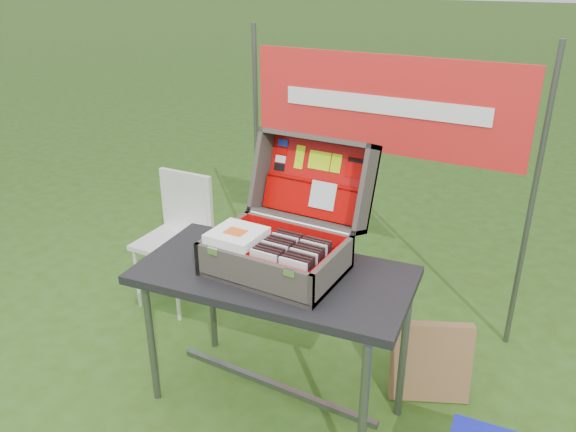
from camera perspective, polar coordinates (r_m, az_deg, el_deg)
The scene contains 85 objects.
ground at distance 2.95m, azimuth -0.15°, elevation -18.84°, with size 80.00×80.00×0.00m, color #2C4B12.
table at distance 2.72m, azimuth -1.37°, elevation -12.66°, with size 1.22×0.61×0.76m, color black, non-canonical shape.
table_top at distance 2.52m, azimuth -1.45°, elevation -6.03°, with size 1.22×0.61×0.04m, color black.
table_leg_fl at distance 2.85m, azimuth -13.77°, elevation -11.95°, with size 0.04×0.04×0.72m, color #59595B.
table_leg_fr at distance 2.38m, azimuth 7.59°, elevation -19.92°, with size 0.04×0.04×0.72m, color #59595B.
table_leg_bl at distance 3.16m, azimuth -7.76°, elevation -7.60°, with size 0.04×0.04×0.72m, color #59595B.
table_leg_br at distance 2.73m, azimuth 11.64°, elevation -13.46°, with size 0.04×0.04×0.72m, color #59595B.
table_brace at distance 2.88m, azimuth -1.32°, elevation -16.85°, with size 1.07×0.03×0.03m, color #59595B.
suitcase at distance 2.44m, azimuth -0.59°, elevation 0.30°, with size 0.57×0.57×0.52m, color #403932, non-canonical shape.
suitcase_base_bottom at distance 2.50m, azimuth -1.26°, elevation -5.38°, with size 0.57×0.41×0.02m, color #403932.
suitcase_base_wall_front at distance 2.33m, azimuth -3.71°, elevation -5.98°, with size 0.57×0.02×0.15m, color #403932.
suitcase_base_wall_back at distance 2.62m, azimuth 0.89°, elevation -2.33°, with size 0.57×0.02×0.15m, color #403932.
suitcase_base_wall_left at distance 2.61m, azimuth -6.49°, elevation -2.63°, with size 0.02×0.41×0.15m, color #403932.
suitcase_base_wall_right at distance 2.36m, azimuth 4.52°, elevation -5.58°, with size 0.02×0.41×0.15m, color #403932.
suitcase_liner_floor at distance 2.50m, azimuth -1.26°, elevation -5.09°, with size 0.53×0.36×0.01m, color red.
suitcase_latch_left at distance 2.38m, azimuth -7.63°, elevation -3.58°, with size 0.05×0.01×0.03m, color silver.
suitcase_latch_right at distance 2.20m, azimuth 0.13°, elevation -5.79°, with size 0.05×0.01×0.03m, color silver.
suitcase_hinge at distance 2.60m, azimuth 1.02°, elevation -0.71°, with size 0.02×0.02×0.52m, color silver.
suitcase_lid_back at distance 2.71m, azimuth 3.07°, elevation 3.70°, with size 0.57×0.41×0.02m, color #403932.
suitcase_lid_rim_far at distance 2.64m, azimuth 3.17°, elevation 7.86°, with size 0.57×0.02×0.15m, color #403932.
suitcase_lid_rim_near at distance 2.67m, azimuth 1.80°, elevation -0.39°, with size 0.57×0.02×0.15m, color #403932.
suitcase_lid_rim_left at distance 2.78m, azimuth -2.61°, elevation 4.68°, with size 0.02×0.41×0.15m, color #403932.
suitcase_lid_rim_right at distance 2.54m, azimuth 8.02°, elevation 2.63°, with size 0.02×0.41×0.15m, color #403932.
suitcase_lid_liner at distance 2.69m, azimuth 2.95°, elevation 3.70°, with size 0.52×0.36×0.01m, color red.
suitcase_liner_wall_front at distance 2.33m, azimuth -3.53°, elevation -5.59°, with size 0.53×0.01×0.13m, color red.
suitcase_liner_wall_back at distance 2.61m, azimuth 0.74°, elevation -2.22°, with size 0.53×0.01×0.13m, color red.
suitcase_liner_wall_left at distance 2.60m, azimuth -6.25°, elevation -2.48°, with size 0.01×0.36×0.13m, color red.
suitcase_liner_wall_right at distance 2.36m, azimuth 4.22°, elevation -5.26°, with size 0.01×0.36×0.13m, color red.
suitcase_lid_pocket at distance 2.68m, azimuth 2.44°, elevation 1.70°, with size 0.51×0.16×0.03m, color #A40401.
suitcase_pocket_edge at distance 2.67m, azimuth 2.67°, elevation 3.43°, with size 0.50×0.02×0.02m, color #A40401.
suitcase_pocket_cd at distance 2.64m, azimuth 3.57°, elevation 2.10°, with size 0.13×0.13×0.01m, color silver.
lid_sticker_cc_a at distance 2.78m, azimuth -0.51°, elevation 7.44°, with size 0.06×0.03×0.00m, color #1933B2.
lid_sticker_cc_b at distance 2.78m, azimuth -0.64°, elevation 6.62°, with size 0.06×0.03×0.00m, color #C70401.
lid_sticker_cc_c at distance 2.78m, azimuth -0.77°, elevation 5.81°, with size 0.06×0.03×0.00m, color white.
lid_sticker_cc_d at distance 2.78m, azimuth -0.89°, elevation 5.00°, with size 0.06×0.03×0.00m, color black.
lid_card_neon_tall at distance 2.73m, azimuth 1.19°, elevation 6.00°, with size 0.05×0.11×0.00m, color #B3EA0B.
lid_card_neon_main at distance 2.69m, azimuth 3.22°, elevation 5.65°, with size 0.11×0.09×0.00m, color #B3EA0B.
lid_card_neon_small at distance 2.65m, azimuth 4.91°, elevation 5.34°, with size 0.05×0.09×0.00m, color #B3EA0B.
lid_sticker_band at distance 2.61m, azimuth 6.95°, elevation 4.97°, with size 0.10×0.10×0.00m, color #C70401.
lid_sticker_band_bar at distance 2.61m, azimuth 7.07°, elevation 5.62°, with size 0.09×0.02×0.00m, color black.
cd_left_0 at distance 2.33m, azimuth -2.50°, elevation -5.30°, with size 0.13×0.01×0.15m, color silver.
cd_left_1 at distance 2.34m, azimuth -2.21°, elevation -5.06°, with size 0.13×0.01×0.15m, color black.
cd_left_2 at distance 2.36m, azimuth -1.92°, elevation -4.83°, with size 0.13×0.01×0.15m, color black.
cd_left_3 at distance 2.38m, azimuth -1.64°, elevation -4.61°, with size 0.13×0.01×0.15m, color black.
cd_left_4 at distance 2.39m, azimuth -1.36°, elevation -4.38°, with size 0.13×0.01×0.15m, color silver.
cd_left_5 at distance 2.41m, azimuth -1.08°, elevation -4.16°, with size 0.13×0.01×0.15m, color black.
cd_left_6 at distance 2.43m, azimuth -0.81°, elevation -3.95°, with size 0.13×0.01×0.15m, color black.
cd_left_7 at distance 2.45m, azimuth -0.55°, elevation -3.73°, with size 0.13×0.01×0.15m, color black.
cd_left_8 at distance 2.46m, azimuth -0.28°, elevation -3.52°, with size 0.13×0.01×0.15m, color silver.
cd_left_9 at distance 2.48m, azimuth -0.02°, elevation -3.31°, with size 0.13×0.01×0.15m, color black.
cd_left_10 at distance 2.50m, azimuth 0.23°, elevation -3.11°, with size 0.13×0.01×0.15m, color black.
cd_right_0 at distance 2.27m, azimuth 0.50°, elevation -6.14°, with size 0.13×0.01×0.15m, color silver.
cd_right_1 at distance 2.28m, azimuth 0.77°, elevation -5.89°, with size 0.13×0.01×0.15m, color black.
cd_right_2 at distance 2.30m, azimuth 1.04°, elevation -5.65°, with size 0.13×0.01×0.15m, color black.
cd_right_3 at distance 2.32m, azimuth 1.31°, elevation -5.41°, with size 0.13×0.01×0.15m, color black.
cd_right_4 at distance 2.33m, azimuth 1.57°, elevation -5.17°, with size 0.13×0.01×0.15m, color silver.
cd_right_5 at distance 2.35m, azimuth 1.83°, elevation -4.94°, with size 0.13×0.01×0.15m, color black.
cd_right_6 at distance 2.37m, azimuth 2.09°, elevation -4.71°, with size 0.13×0.01×0.15m, color black.
cd_right_7 at distance 2.39m, azimuth 2.34°, elevation -4.49°, with size 0.13×0.01×0.15m, color black.
cd_right_8 at distance 2.41m, azimuth 2.59°, elevation -4.26°, with size 0.13×0.01×0.15m, color silver.
cd_right_9 at distance 2.42m, azimuth 2.83°, elevation -4.04°, with size 0.13×0.01×0.15m, color black.
cd_right_10 at distance 2.44m, azimuth 3.07°, elevation -3.83°, with size 0.13×0.01×0.15m, color black.
songbook_0 at distance 2.45m, azimuth -5.20°, elevation -2.33°, with size 0.22×0.22×0.01m, color white.
songbook_1 at distance 2.45m, azimuth -5.20°, elevation -2.22°, with size 0.22×0.22×0.01m, color white.
songbook_2 at distance 2.45m, azimuth -5.21°, elevation -2.12°, with size 0.22×0.22×0.01m, color white.
songbook_3 at distance 2.45m, azimuth -5.21°, elevation -2.01°, with size 0.22×0.22×0.01m, color white.
songbook_4 at distance 2.44m, azimuth -5.21°, elevation -1.90°, with size 0.22×0.22×0.01m, color white.
songbook_5 at distance 2.44m, azimuth -5.22°, elevation -1.80°, with size 0.22×0.22×0.01m, color white.
songbook_6 at distance 2.44m, azimuth -5.22°, elevation -1.69°, with size 0.22×0.22×0.01m, color white.
songbook_7 at distance 2.44m, azimuth -5.23°, elevation -1.59°, with size 0.22×0.22×0.01m, color white.
songbook_graphic at distance 2.43m, azimuth -5.36°, elevation -1.59°, with size 0.09×0.07×0.00m, color #D85919.
chair at distance 3.60m, azimuth -11.79°, elevation -2.75°, with size 0.38×0.42×0.84m, color silver, non-canonical shape.
chair_seat at distance 3.59m, azimuth -11.81°, elevation -2.62°, with size 0.38×0.38×0.03m, color silver.
chair_backrest at distance 3.63m, azimuth -10.24°, elevation 1.43°, with size 0.38×0.03×0.40m, color silver.
chair_leg_fl at distance 3.69m, azimuth -15.07°, elevation -5.98°, with size 0.02×0.02×0.43m, color silver.
chair_leg_fr at distance 3.49m, azimuth -11.21°, elevation -7.38°, with size 0.02×0.02×0.43m, color silver.
chair_leg_bl at distance 3.89m, azimuth -11.82°, elevation -3.99°, with size 0.02×0.02×0.43m, color silver.
chair_leg_br at distance 3.71m, azimuth -8.01°, elevation -5.18°, with size 0.02×0.02×0.43m, color silver.
chair_upright_left at distance 3.73m, azimuth -12.16°, elevation 1.75°, with size 0.02×0.02×0.40m, color silver.
chair_upright_right at distance 3.54m, azimuth -8.20°, elevation 0.80°, with size 0.02×0.02×0.40m, color silver.
cardboard_box at distance 2.97m, azimuth 14.29°, elevation -14.16°, with size 0.39×0.06×0.41m, color olive.
banner_post_left at distance 3.73m, azimuth -3.18°, elevation 5.89°, with size 0.03×0.03×1.70m, color #59595B.
banner_post_right at distance 3.20m, azimuth 23.45°, elevation 0.79°, with size 0.03×0.03×1.70m, color #59595B.
banner at distance 3.23m, azimuth 9.60°, elevation 11.07°, with size 1.60×0.01×0.55m, color red.
banner_text at distance 3.22m, azimuth 9.52°, elevation 11.04°, with size 1.20×0.00×0.10m, color white.
Camera 1 is at (1.07, -1.88, 2.00)m, focal length 35.00 mm.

